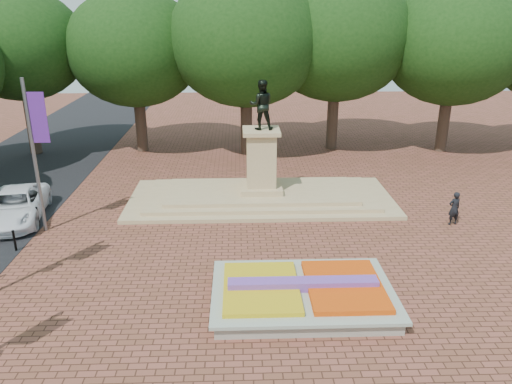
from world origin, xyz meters
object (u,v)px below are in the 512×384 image
at_px(monument, 261,185).
at_px(pedestrian, 454,208).
at_px(flower_bed, 303,293).
at_px(van, 15,206).

bearing_deg(monument, pedestrian, -21.25).
distance_m(monument, pedestrian, 9.66).
distance_m(flower_bed, van, 15.16).
xyz_separation_m(van, pedestrian, (21.00, -1.24, 0.07)).
bearing_deg(flower_bed, van, 149.30).
relative_size(van, pedestrian, 3.28).
relative_size(flower_bed, pedestrian, 3.83).
height_order(van, pedestrian, pedestrian).
distance_m(flower_bed, pedestrian, 10.30).
xyz_separation_m(flower_bed, monument, (-1.03, 10.00, 0.50)).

